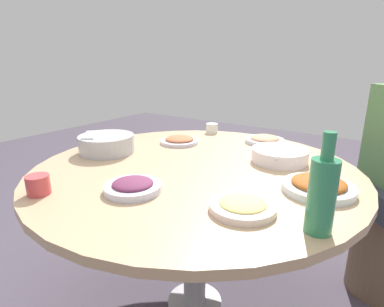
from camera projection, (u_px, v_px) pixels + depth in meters
ground at (195, 305)px, 1.53m from camera, size 8.00×8.00×0.00m
round_dining_table at (195, 183)px, 1.34m from camera, size 1.35×1.35×0.72m
rice_bowl at (107, 143)px, 1.49m from camera, size 0.26×0.26×0.09m
soup_bowl at (279, 156)px, 1.37m from camera, size 0.24×0.26×0.06m
dish_eggplant at (133, 186)px, 1.07m from camera, size 0.20×0.20×0.04m
dish_shrimp at (265, 139)px, 1.68m from camera, size 0.21×0.21×0.04m
dish_stirfry at (319, 186)px, 1.06m from camera, size 0.24×0.24×0.05m
dish_noodles at (243, 206)px, 0.93m from camera, size 0.20×0.20×0.04m
dish_tofu_braise at (179, 140)px, 1.67m from camera, size 0.20×0.20×0.04m
green_bottle at (322, 194)px, 0.79m from camera, size 0.07×0.07×0.27m
tea_cup_near at (38, 185)px, 1.04m from camera, size 0.08×0.08×0.07m
tea_cup_far at (212, 128)px, 1.89m from camera, size 0.07×0.07×0.06m
stool_for_diner_left at (384, 250)px, 1.57m from camera, size 0.31×0.31×0.46m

